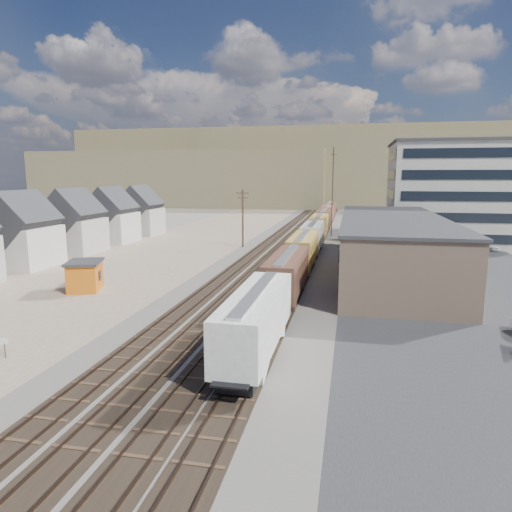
% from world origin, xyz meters
% --- Properties ---
extents(ground, '(300.00, 300.00, 0.00)m').
position_xyz_m(ground, '(0.00, 0.00, 0.00)').
color(ground, '#6B6356').
rests_on(ground, ground).
extents(ballast_bed, '(18.00, 200.00, 0.06)m').
position_xyz_m(ballast_bed, '(0.00, 50.00, 0.03)').
color(ballast_bed, '#4C4742').
rests_on(ballast_bed, ground).
extents(dirt_yard, '(24.00, 180.00, 0.03)m').
position_xyz_m(dirt_yard, '(-20.00, 40.00, 0.01)').
color(dirt_yard, '#74624F').
rests_on(dirt_yard, ground).
extents(asphalt_lot, '(26.00, 120.00, 0.04)m').
position_xyz_m(asphalt_lot, '(22.00, 35.00, 0.02)').
color(asphalt_lot, '#232326').
rests_on(asphalt_lot, ground).
extents(rail_tracks, '(11.40, 200.00, 0.24)m').
position_xyz_m(rail_tracks, '(-0.55, 50.00, 0.11)').
color(rail_tracks, black).
rests_on(rail_tracks, ground).
extents(freight_train, '(3.00, 119.74, 4.46)m').
position_xyz_m(freight_train, '(3.80, 47.45, 2.79)').
color(freight_train, black).
rests_on(freight_train, ground).
extents(warehouse, '(12.40, 40.40, 7.25)m').
position_xyz_m(warehouse, '(14.98, 25.00, 3.65)').
color(warehouse, tan).
rests_on(warehouse, ground).
extents(office_tower, '(22.60, 18.60, 18.45)m').
position_xyz_m(office_tower, '(27.95, 54.95, 9.26)').
color(office_tower, '#9E998E').
rests_on(office_tower, ground).
extents(utility_pole_north, '(2.20, 0.32, 10.00)m').
position_xyz_m(utility_pole_north, '(-8.50, 42.00, 5.30)').
color(utility_pole_north, '#382619').
rests_on(utility_pole_north, ground).
extents(radio_mast, '(1.20, 0.16, 18.00)m').
position_xyz_m(radio_mast, '(6.00, 60.00, 9.12)').
color(radio_mast, black).
rests_on(radio_mast, ground).
extents(townhouse_row, '(8.15, 68.16, 10.47)m').
position_xyz_m(townhouse_row, '(-34.00, 25.00, 4.34)').
color(townhouse_row, '#B7B2A8').
rests_on(townhouse_row, ground).
extents(hills_north, '(265.00, 80.00, 32.00)m').
position_xyz_m(hills_north, '(0.17, 167.92, 14.10)').
color(hills_north, brown).
rests_on(hills_north, ground).
extents(maintenance_shed, '(4.71, 5.35, 3.28)m').
position_xyz_m(maintenance_shed, '(-18.22, 8.79, 1.68)').
color(maintenance_shed, '#CF6413').
rests_on(maintenance_shed, ground).
extents(sign_post, '(0.53, 0.22, 1.43)m').
position_xyz_m(sign_post, '(-12.97, -9.39, 0.98)').
color(sign_post, '#382619').
rests_on(sign_post, ground).
extents(parked_car_blue, '(6.49, 5.19, 1.64)m').
position_xyz_m(parked_car_blue, '(27.29, 50.32, 0.82)').
color(parked_car_blue, navy).
rests_on(parked_car_blue, ground).
extents(parked_car_far, '(2.46, 4.17, 1.33)m').
position_xyz_m(parked_car_far, '(33.04, 47.22, 0.67)').
color(parked_car_far, white).
rests_on(parked_car_far, ground).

